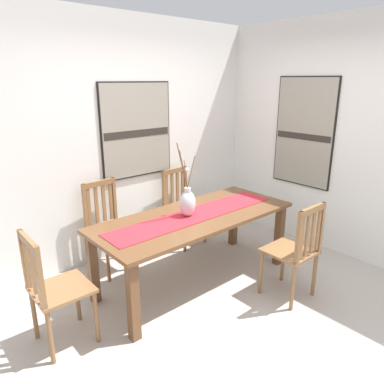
% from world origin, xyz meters
% --- Properties ---
extents(ground_plane, '(6.40, 6.40, 0.03)m').
position_xyz_m(ground_plane, '(0.00, 0.00, -0.01)').
color(ground_plane, '#B2A89E').
extents(wall_back, '(6.40, 0.12, 2.70)m').
position_xyz_m(wall_back, '(0.00, 1.86, 1.35)').
color(wall_back, silver).
rests_on(wall_back, ground_plane).
extents(wall_side, '(0.12, 6.40, 2.70)m').
position_xyz_m(wall_side, '(1.86, 0.00, 1.35)').
color(wall_side, silver).
rests_on(wall_side, ground_plane).
extents(dining_table, '(2.06, 0.85, 0.73)m').
position_xyz_m(dining_table, '(0.06, 0.72, 0.63)').
color(dining_table, brown).
rests_on(dining_table, ground_plane).
extents(table_runner, '(1.90, 0.36, 0.01)m').
position_xyz_m(table_runner, '(0.06, 0.72, 0.73)').
color(table_runner, '#B7232D').
rests_on(table_runner, dining_table).
extents(centerpiece_vase, '(0.24, 0.14, 0.75)m').
position_xyz_m(centerpiece_vase, '(-0.01, 0.75, 0.87)').
color(centerpiece_vase, silver).
rests_on(centerpiece_vase, dining_table).
extents(chair_0, '(0.45, 0.45, 0.98)m').
position_xyz_m(chair_0, '(-0.46, 1.55, 0.51)').
color(chair_0, brown).
rests_on(chair_0, ground_plane).
extents(chair_1, '(0.42, 0.42, 0.96)m').
position_xyz_m(chair_1, '(0.57, -0.11, 0.50)').
color(chair_1, brown).
rests_on(chair_1, ground_plane).
extents(chair_2, '(0.45, 0.45, 0.95)m').
position_xyz_m(chair_2, '(0.58, 1.55, 0.50)').
color(chair_2, brown).
rests_on(chair_2, ground_plane).
extents(chair_3, '(0.43, 0.43, 0.96)m').
position_xyz_m(chair_3, '(-1.36, 0.73, 0.50)').
color(chair_3, brown).
rests_on(chair_3, ground_plane).
extents(painting_on_back_wall, '(0.92, 0.05, 1.08)m').
position_xyz_m(painting_on_back_wall, '(0.11, 1.79, 1.45)').
color(painting_on_back_wall, black).
extents(painting_on_side_wall, '(0.05, 0.79, 1.32)m').
position_xyz_m(painting_on_side_wall, '(1.79, 0.67, 1.39)').
color(painting_on_side_wall, black).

